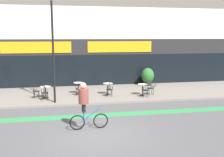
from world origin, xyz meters
TOP-DOWN VIEW (x-y plane):
  - ground_plane at (0.00, 0.00)m, footprint 120.00×120.00m
  - sidewalk_slab at (0.00, 7.25)m, footprint 40.00×5.50m
  - storefront_facade at (0.00, 11.97)m, footprint 40.00×4.06m
  - bike_lane_stripe at (0.00, 2.45)m, footprint 36.00×0.70m
  - bistro_table_0 at (-2.39, 6.35)m, footprint 0.65×0.65m
  - bistro_table_1 at (-0.31, 7.19)m, footprint 0.63×0.63m
  - bistro_table_2 at (1.62, 6.59)m, footprint 0.64×0.64m
  - bistro_table_3 at (3.81, 5.98)m, footprint 0.64×0.64m
  - cafe_chair_0_near at (-2.40, 5.73)m, footprint 0.44×0.59m
  - cafe_chair_0_side at (-3.02, 6.35)m, footprint 0.58×0.40m
  - cafe_chair_1_near at (-0.31, 6.57)m, footprint 0.42×0.58m
  - cafe_chair_2_near at (1.62, 5.97)m, footprint 0.40×0.57m
  - cafe_chair_3_near at (3.82, 5.36)m, footprint 0.42×0.58m
  - cafe_chair_3_side at (4.44, 5.99)m, footprint 0.58×0.42m
  - planter_pot at (5.21, 9.19)m, footprint 0.97×0.97m
  - lamp_post at (-1.79, 5.05)m, footprint 0.26×0.26m
  - cyclist_0 at (-0.39, 0.61)m, footprint 1.67×0.50m

SIDE VIEW (x-z plane):
  - ground_plane at x=0.00m, z-range 0.00..0.00m
  - bike_lane_stripe at x=0.00m, z-range 0.00..0.01m
  - sidewalk_slab at x=0.00m, z-range 0.00..0.12m
  - bistro_table_0 at x=-2.39m, z-range 0.27..0.99m
  - bistro_table_3 at x=3.81m, z-range 0.27..1.00m
  - cafe_chair_0_near at x=-2.40m, z-range 0.19..1.09m
  - cafe_chair_0_side at x=-3.02m, z-range 0.19..1.09m
  - cafe_chair_1_near at x=-0.31m, z-range 0.19..1.09m
  - cafe_chair_2_near at x=1.62m, z-range 0.19..1.09m
  - cafe_chair_3_near at x=3.82m, z-range 0.19..1.09m
  - cafe_chair_3_side at x=4.44m, z-range 0.19..1.09m
  - bistro_table_2 at x=1.62m, z-range 0.27..1.02m
  - bistro_table_1 at x=-0.31m, z-range 0.27..1.03m
  - planter_pot at x=5.21m, z-range 0.16..1.53m
  - cyclist_0 at x=-0.39m, z-range 0.17..2.20m
  - storefront_facade at x=0.00m, z-range -0.02..6.14m
  - lamp_post at x=-1.79m, z-range 0.53..6.53m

